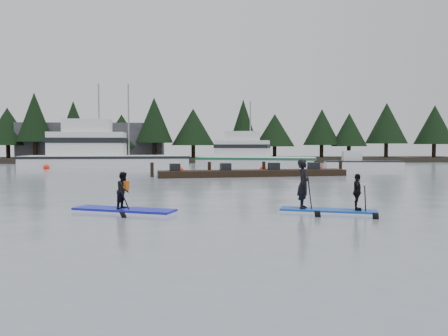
{
  "coord_description": "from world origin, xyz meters",
  "views": [
    {
      "loc": [
        -1.71,
        -14.58,
        2.18
      ],
      "look_at": [
        0.0,
        6.0,
        1.1
      ],
      "focal_mm": 35.0,
      "sensor_mm": 36.0,
      "label": 1
    }
  ],
  "objects": [
    {
      "name": "far_shore",
      "position": [
        0.0,
        42.0,
        0.3
      ],
      "size": [
        70.0,
        8.0,
        0.6
      ],
      "primitive_type": "cube",
      "color": "#2D281E",
      "rests_on": "ground"
    },
    {
      "name": "waterfront_building",
      "position": [
        -14.0,
        44.0,
        2.5
      ],
      "size": [
        18.0,
        6.0,
        5.0
      ],
      "primitive_type": "cube",
      "color": "#4C4C51",
      "rests_on": "ground"
    },
    {
      "name": "paddleboard_solo",
      "position": [
        -3.79,
        -0.27,
        0.38
      ],
      "size": [
        3.49,
        2.08,
        1.79
      ],
      "rotation": [
        0.0,
        0.0,
        -0.39
      ],
      "color": "#1318BA",
      "rests_on": "ground"
    },
    {
      "name": "buoy_c",
      "position": [
        10.16,
        24.52,
        0.0
      ],
      "size": [
        0.64,
        0.64,
        0.64
      ],
      "primitive_type": "sphere",
      "color": "#FC1F0C",
      "rests_on": "ground"
    },
    {
      "name": "floating_dock",
      "position": [
        2.88,
        15.68,
        0.22
      ],
      "size": [
        13.37,
        3.32,
        0.44
      ],
      "primitive_type": "cube",
      "rotation": [
        0.0,
        0.0,
        0.12
      ],
      "color": "black",
      "rests_on": "ground"
    },
    {
      "name": "ground",
      "position": [
        0.0,
        0.0,
        0.0
      ],
      "size": [
        160.0,
        160.0,
        0.0
      ],
      "primitive_type": "plane",
      "color": "gray",
      "rests_on": "ground"
    },
    {
      "name": "buoy_b",
      "position": [
        -2.32,
        21.16,
        0.0
      ],
      "size": [
        0.51,
        0.51,
        0.51
      ],
      "primitive_type": "sphere",
      "color": "#FC1F0C",
      "rests_on": "ground"
    },
    {
      "name": "skiff",
      "position": [
        13.96,
        23.33,
        0.39
      ],
      "size": [
        6.91,
        3.12,
        0.78
      ],
      "primitive_type": "cube",
      "rotation": [
        0.0,
        0.0,
        -0.17
      ],
      "color": "white",
      "rests_on": "ground"
    },
    {
      "name": "paddleboard_duo",
      "position": [
        2.72,
        -0.82,
        0.6
      ],
      "size": [
        3.12,
        1.85,
        2.22
      ],
      "rotation": [
        0.0,
        0.0,
        -0.35
      ],
      "color": "#1344B4",
      "rests_on": "ground"
    },
    {
      "name": "buoy_a",
      "position": [
        -14.69,
        26.64,
        0.0
      ],
      "size": [
        0.5,
        0.5,
        0.5
      ],
      "primitive_type": "sphere",
      "color": "#FC1F0C",
      "rests_on": "ground"
    },
    {
      "name": "buoy_d",
      "position": [
        4.42,
        20.62,
        0.0
      ],
      "size": [
        0.62,
        0.62,
        0.62
      ],
      "primitive_type": "sphere",
      "color": "#FC1F0C",
      "rests_on": "ground"
    },
    {
      "name": "fishing_boat_large",
      "position": [
        -10.07,
        29.16,
        0.68
      ],
      "size": [
        15.94,
        4.85,
        9.14
      ],
      "rotation": [
        0.0,
        0.0,
        0.03
      ],
      "color": "white",
      "rests_on": "ground"
    },
    {
      "name": "treeline",
      "position": [
        0.0,
        42.0,
        0.0
      ],
      "size": [
        60.0,
        4.0,
        8.0
      ],
      "primitive_type": null,
      "color": "black",
      "rests_on": "ground"
    },
    {
      "name": "fishing_boat_medium",
      "position": [
        5.01,
        30.34,
        0.51
      ],
      "size": [
        12.56,
        7.04,
        7.53
      ],
      "rotation": [
        0.0,
        0.0,
        -0.32
      ],
      "color": "white",
      "rests_on": "ground"
    }
  ]
}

